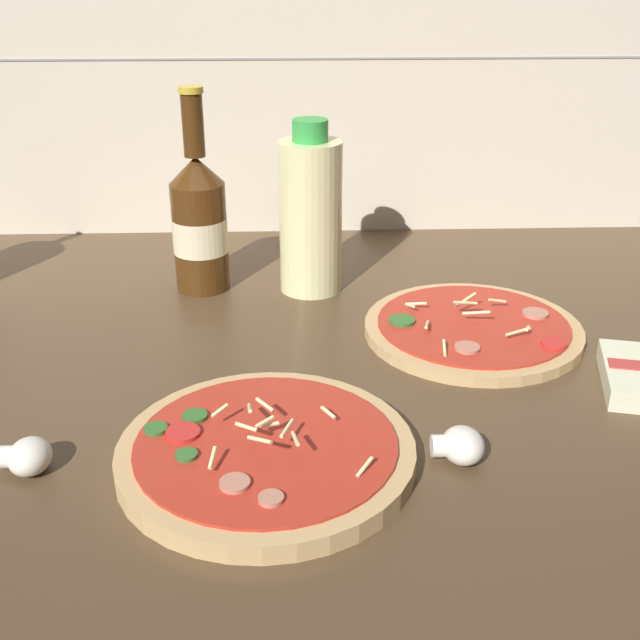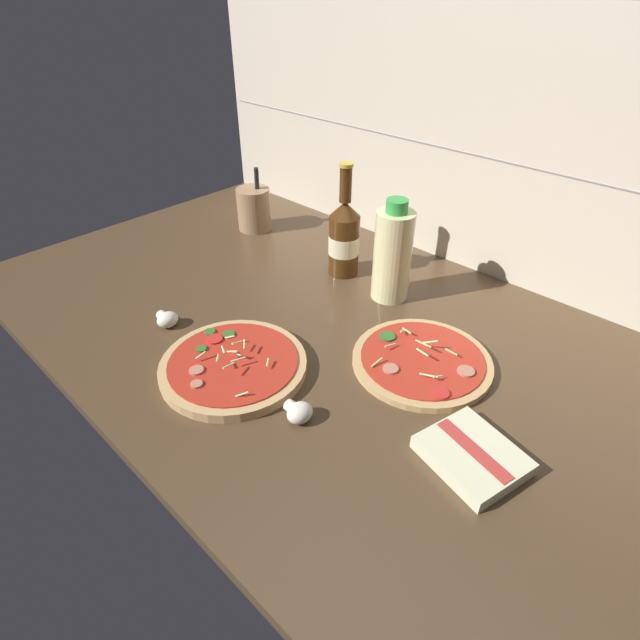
{
  "view_description": "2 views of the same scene",
  "coord_description": "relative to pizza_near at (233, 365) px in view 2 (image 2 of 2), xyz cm",
  "views": [
    {
      "loc": [
        0.07,
        -82.03,
        45.82
      ],
      "look_at": [
        3.07,
        -0.15,
        7.28
      ],
      "focal_mm": 45.0,
      "sensor_mm": 36.0,
      "label": 1
    },
    {
      "loc": [
        58.2,
        -61.09,
        63.97
      ],
      "look_at": [
        1.31,
        -1.35,
        6.1
      ],
      "focal_mm": 28.0,
      "sensor_mm": 36.0,
      "label": 2
    }
  ],
  "objects": [
    {
      "name": "pizza_far",
      "position": [
        24.59,
        25.7,
        -0.28
      ],
      "size": [
        26.39,
        26.39,
        4.22
      ],
      "color": "tan",
      "rests_on": "counter_slab"
    },
    {
      "name": "beer_bottle",
      "position": [
        -9.69,
        42.01,
        8.54
      ],
      "size": [
        7.43,
        7.43,
        27.2
      ],
      "color": "#47280F",
      "rests_on": "counter_slab"
    },
    {
      "name": "oil_bottle",
      "position": [
        5.23,
        41.03,
        9.58
      ],
      "size": [
        8.41,
        8.41,
        23.2
      ],
      "color": "beige",
      "rests_on": "counter_slab"
    },
    {
      "name": "counter_slab",
      "position": [
        2.73,
        20.61,
        -2.34
      ],
      "size": [
        160.0,
        90.0,
        2.5
      ],
      "color": "#4C3823",
      "rests_on": "ground"
    },
    {
      "name": "mushroom_right",
      "position": [
        -21.41,
        -0.61,
        0.5
      ],
      "size": [
        4.77,
        4.54,
        3.18
      ],
      "color": "white",
      "rests_on": "counter_slab"
    },
    {
      "name": "dish_towel",
      "position": [
        43.11,
        11.73,
        0.13
      ],
      "size": [
        16.81,
        15.34,
        2.56
      ],
      "color": "beige",
      "rests_on": "counter_slab"
    },
    {
      "name": "utensil_crock",
      "position": [
        -45.24,
        43.77,
        4.99
      ],
      "size": [
        9.42,
        9.42,
        17.89
      ],
      "color": "#9E7A56",
      "rests_on": "counter_slab"
    },
    {
      "name": "tile_backsplash",
      "position": [
        2.73,
        66.11,
        26.41
      ],
      "size": [
        160.0,
        1.13,
        60.0
      ],
      "color": "beige",
      "rests_on": "ground"
    },
    {
      "name": "mushroom_left",
      "position": [
        17.86,
        -0.36,
        0.54
      ],
      "size": [
        4.89,
        4.66,
        3.26
      ],
      "color": "white",
      "rests_on": "counter_slab"
    },
    {
      "name": "pizza_near",
      "position": [
        0.0,
        0.0,
        0.0
      ],
      "size": [
        27.41,
        27.41,
        4.9
      ],
      "color": "tan",
      "rests_on": "counter_slab"
    }
  ]
}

